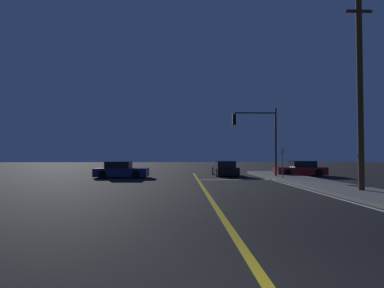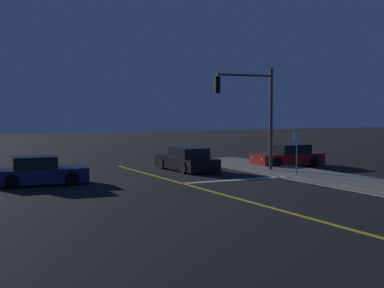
{
  "view_description": "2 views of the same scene",
  "coord_description": "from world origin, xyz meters",
  "px_view_note": "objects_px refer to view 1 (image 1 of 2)",
  "views": [
    {
      "loc": [
        -1.24,
        -4.47,
        1.9
      ],
      "look_at": [
        -0.53,
        17.95,
        2.62
      ],
      "focal_mm": 31.2,
      "sensor_mm": 36.0,
      "label": 1
    },
    {
      "loc": [
        -11.5,
        -3.67,
        3.54
      ],
      "look_at": [
        -1.15,
        17.25,
        2.1
      ],
      "focal_mm": 53.33,
      "sensor_mm": 36.0,
      "label": 2
    }
  ],
  "objects_px": {
    "car_distant_tail_black": "(225,169)",
    "traffic_signal_near_right": "(260,131)",
    "utility_pole_right": "(360,84)",
    "car_parked_curb_navy": "(121,171)",
    "car_far_approaching_red": "(301,169)",
    "street_sign_corner": "(283,159)"
  },
  "relations": [
    {
      "from": "car_parked_curb_navy",
      "to": "traffic_signal_near_right",
      "type": "xyz_separation_m",
      "value": [
        11.51,
        -0.31,
        3.25
      ]
    },
    {
      "from": "car_far_approaching_red",
      "to": "street_sign_corner",
      "type": "relative_size",
      "value": 1.88
    },
    {
      "from": "car_distant_tail_black",
      "to": "car_parked_curb_navy",
      "type": "xyz_separation_m",
      "value": [
        -8.9,
        -2.41,
        -0.0
      ]
    },
    {
      "from": "car_parked_curb_navy",
      "to": "utility_pole_right",
      "type": "relative_size",
      "value": 0.42
    },
    {
      "from": "car_parked_curb_navy",
      "to": "car_far_approaching_red",
      "type": "height_order",
      "value": "same"
    },
    {
      "from": "car_distant_tail_black",
      "to": "car_parked_curb_navy",
      "type": "height_order",
      "value": "same"
    },
    {
      "from": "car_distant_tail_black",
      "to": "utility_pole_right",
      "type": "distance_m",
      "value": 15.49
    },
    {
      "from": "utility_pole_right",
      "to": "street_sign_corner",
      "type": "relative_size",
      "value": 4.4
    },
    {
      "from": "car_parked_curb_navy",
      "to": "car_far_approaching_red",
      "type": "distance_m",
      "value": 15.87
    },
    {
      "from": "traffic_signal_near_right",
      "to": "utility_pole_right",
      "type": "height_order",
      "value": "utility_pole_right"
    },
    {
      "from": "car_parked_curb_navy",
      "to": "car_far_approaching_red",
      "type": "relative_size",
      "value": 0.98
    },
    {
      "from": "car_distant_tail_black",
      "to": "street_sign_corner",
      "type": "distance_m",
      "value": 6.68
    },
    {
      "from": "car_distant_tail_black",
      "to": "car_far_approaching_red",
      "type": "relative_size",
      "value": 1.05
    },
    {
      "from": "car_distant_tail_black",
      "to": "utility_pole_right",
      "type": "height_order",
      "value": "utility_pole_right"
    },
    {
      "from": "car_far_approaching_red",
      "to": "street_sign_corner",
      "type": "height_order",
      "value": "street_sign_corner"
    },
    {
      "from": "car_distant_tail_black",
      "to": "car_far_approaching_red",
      "type": "bearing_deg",
      "value": -4.46
    },
    {
      "from": "car_parked_curb_navy",
      "to": "traffic_signal_near_right",
      "type": "height_order",
      "value": "traffic_signal_near_right"
    },
    {
      "from": "car_distant_tail_black",
      "to": "traffic_signal_near_right",
      "type": "relative_size",
      "value": 0.82
    },
    {
      "from": "traffic_signal_near_right",
      "to": "utility_pole_right",
      "type": "xyz_separation_m",
      "value": [
        2.4,
        -11.1,
        1.62
      ]
    },
    {
      "from": "car_distant_tail_black",
      "to": "car_parked_curb_navy",
      "type": "relative_size",
      "value": 1.08
    },
    {
      "from": "car_distant_tail_black",
      "to": "traffic_signal_near_right",
      "type": "distance_m",
      "value": 4.98
    },
    {
      "from": "utility_pole_right",
      "to": "traffic_signal_near_right",
      "type": "bearing_deg",
      "value": 102.21
    }
  ]
}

